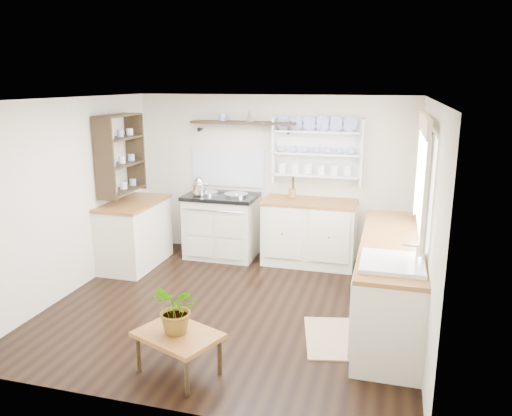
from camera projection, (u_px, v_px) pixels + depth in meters
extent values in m
cube|color=black|center=(233.00, 306.00, 5.67)|extent=(4.00, 3.80, 0.01)
cube|color=beige|center=(273.00, 177.00, 7.16)|extent=(4.00, 0.02, 2.30)
cube|color=beige|center=(426.00, 221.00, 4.88)|extent=(0.02, 3.80, 2.30)
cube|color=beige|center=(71.00, 197.00, 5.90)|extent=(0.02, 3.80, 2.30)
cube|color=white|center=(230.00, 99.00, 5.11)|extent=(4.00, 3.80, 0.01)
cube|color=white|center=(424.00, 183.00, 4.94)|extent=(0.04, 1.40, 1.00)
cube|color=white|center=(422.00, 183.00, 4.94)|extent=(0.02, 1.50, 1.10)
cube|color=beige|center=(425.00, 124.00, 4.81)|extent=(0.04, 1.55, 0.18)
cube|color=beige|center=(222.00, 227.00, 7.20)|extent=(0.98, 0.64, 0.86)
cube|color=black|center=(221.00, 196.00, 7.09)|extent=(1.02, 0.68, 0.05)
cylinder|color=silver|center=(206.00, 193.00, 7.14)|extent=(0.33, 0.33, 0.03)
cylinder|color=silver|center=(236.00, 195.00, 7.02)|extent=(0.33, 0.33, 0.03)
cylinder|color=silver|center=(213.00, 211.00, 6.79)|extent=(0.88, 0.02, 0.02)
cube|color=silver|center=(309.00, 233.00, 6.90)|extent=(1.25, 0.60, 0.88)
cube|color=brown|center=(310.00, 202.00, 6.80)|extent=(1.27, 0.63, 0.04)
cube|color=silver|center=(390.00, 282.00, 5.22)|extent=(0.60, 2.40, 0.88)
cube|color=brown|center=(393.00, 242.00, 5.11)|extent=(0.62, 2.43, 0.04)
cube|color=white|center=(391.00, 276.00, 4.43)|extent=(0.55, 0.60, 0.28)
cylinder|color=silver|center=(417.00, 256.00, 4.33)|extent=(0.02, 0.02, 0.22)
cube|color=silver|center=(135.00, 234.00, 6.84)|extent=(0.60, 1.10, 0.88)
cube|color=brown|center=(133.00, 203.00, 6.73)|extent=(0.62, 1.13, 0.04)
cube|color=white|center=(318.00, 151.00, 6.88)|extent=(1.20, 0.03, 0.90)
cube|color=white|center=(317.00, 151.00, 6.80)|extent=(1.20, 0.22, 0.02)
cylinder|color=navy|center=(318.00, 131.00, 6.74)|extent=(0.20, 0.02, 0.20)
cube|color=black|center=(243.00, 123.00, 6.96)|extent=(1.50, 0.24, 0.04)
cone|color=black|center=(202.00, 129.00, 7.22)|extent=(0.06, 0.20, 0.06)
cone|color=black|center=(290.00, 131.00, 6.88)|extent=(0.06, 0.20, 0.06)
cube|color=black|center=(120.00, 154.00, 6.60)|extent=(0.28, 0.80, 1.05)
cylinder|color=brown|center=(292.00, 193.00, 6.92)|extent=(0.10, 0.10, 0.12)
cube|color=brown|center=(178.00, 335.00, 4.28)|extent=(0.83, 0.72, 0.04)
cylinder|color=black|center=(138.00, 353.00, 4.35)|extent=(0.04, 0.04, 0.34)
cylinder|color=black|center=(172.00, 336.00, 4.66)|extent=(0.04, 0.04, 0.34)
cylinder|color=black|center=(187.00, 377.00, 4.00)|extent=(0.04, 0.04, 0.34)
cylinder|color=black|center=(220.00, 356.00, 4.31)|extent=(0.04, 0.04, 0.34)
imported|color=#3F7233|center=(177.00, 309.00, 4.22)|extent=(0.53, 0.52, 0.44)
cube|color=#9B765A|center=(334.00, 338.00, 4.94)|extent=(0.72, 0.95, 0.02)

